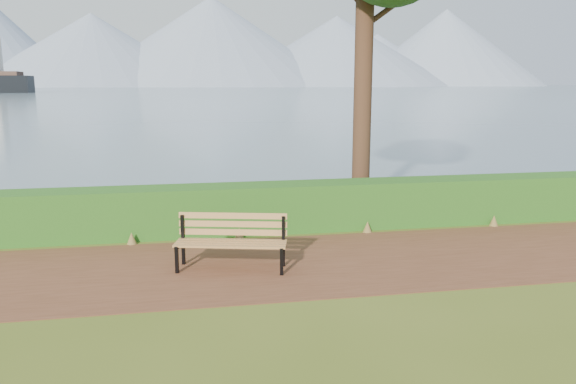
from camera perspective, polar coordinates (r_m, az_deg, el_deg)
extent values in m
plane|color=#445618|center=(9.64, 2.84, -7.74)|extent=(140.00, 140.00, 0.00)
cube|color=#532E1C|center=(9.92, 2.44, -7.16)|extent=(40.00, 3.40, 0.01)
cube|color=#184C15|center=(11.96, -0.01, -1.50)|extent=(32.00, 0.85, 1.00)
cube|color=slate|center=(268.90, -10.25, 10.30)|extent=(700.00, 510.00, 0.00)
cone|color=#7A8BA3|center=(408.53, -19.21, 13.46)|extent=(160.00, 160.00, 48.00)
cone|color=#7A8BA3|center=(415.40, -7.72, 14.89)|extent=(190.00, 190.00, 62.00)
cone|color=#7A8BA3|center=(424.53, 4.94, 14.05)|extent=(170.00, 170.00, 50.00)
cone|color=#7A8BA3|center=(465.81, 15.67, 13.92)|extent=(150.00, 150.00, 58.00)
cone|color=#7A8BA3|center=(439.18, -11.86, 12.78)|extent=(120.00, 120.00, 35.00)
cone|color=#7A8BA3|center=(460.08, 9.02, 13.10)|extent=(130.00, 130.00, 40.00)
cube|color=black|center=(9.49, -11.23, -6.79)|extent=(0.06, 0.07, 0.46)
cube|color=black|center=(9.84, -10.63, -4.81)|extent=(0.06, 0.07, 0.89)
cube|color=black|center=(9.64, -10.94, -5.24)|extent=(0.18, 0.53, 0.05)
cube|color=black|center=(9.21, -0.65, -7.11)|extent=(0.06, 0.07, 0.46)
cube|color=black|center=(9.58, -0.47, -5.06)|extent=(0.06, 0.07, 0.89)
cube|color=black|center=(9.37, -0.56, -5.51)|extent=(0.18, 0.53, 0.05)
cube|color=olive|center=(9.27, -6.02, -5.55)|extent=(1.83, 0.53, 0.04)
cube|color=olive|center=(9.39, -5.89, -5.32)|extent=(1.83, 0.53, 0.04)
cube|color=olive|center=(9.52, -5.77, -5.10)|extent=(1.83, 0.53, 0.04)
cube|color=olive|center=(9.64, -5.65, -4.89)|extent=(1.83, 0.53, 0.04)
cube|color=olive|center=(9.67, -5.61, -4.08)|extent=(1.81, 0.49, 0.11)
cube|color=olive|center=(9.63, -5.62, -3.25)|extent=(1.81, 0.49, 0.11)
cube|color=olive|center=(9.59, -5.64, -2.42)|extent=(1.81, 0.49, 0.11)
cylinder|color=#352015|center=(13.53, 7.71, 14.14)|extent=(0.43, 0.43, 7.70)
cylinder|color=#352015|center=(13.76, 9.81, 17.60)|extent=(1.12, 0.13, 0.84)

